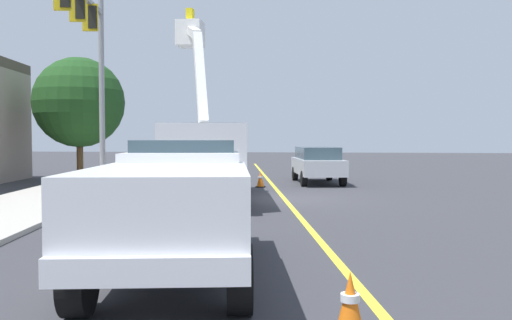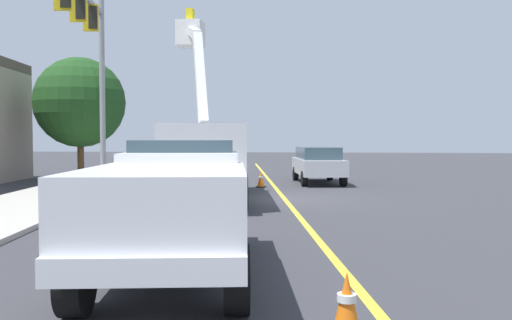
# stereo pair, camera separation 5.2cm
# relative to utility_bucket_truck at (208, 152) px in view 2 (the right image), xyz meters

# --- Properties ---
(ground) EXTENTS (120.00, 120.00, 0.00)m
(ground) POSITION_rel_utility_bucket_truck_xyz_m (0.23, -2.65, -1.61)
(ground) COLOR #38383D
(sidewalk_far_side) EXTENTS (59.78, 13.37, 0.12)m
(sidewalk_far_side) POSITION_rel_utility_bucket_truck_xyz_m (-1.09, 5.33, -1.55)
(sidewalk_far_side) COLOR #B2ADA3
(sidewalk_far_side) RESTS_ON ground
(lane_centre_stripe) EXTENTS (49.35, 8.34, 0.01)m
(lane_centre_stripe) POSITION_rel_utility_bucket_truck_xyz_m (0.23, -2.65, -1.60)
(lane_centre_stripe) COLOR yellow
(lane_centre_stripe) RESTS_ON ground
(utility_bucket_truck) EXTENTS (8.50, 3.81, 6.80)m
(utility_bucket_truck) POSITION_rel_utility_bucket_truck_xyz_m (0.00, 0.00, 0.00)
(utility_bucket_truck) COLOR white
(utility_bucket_truck) RESTS_ON ground
(service_pickup_truck) EXTENTS (5.87, 2.99, 2.06)m
(service_pickup_truck) POSITION_rel_utility_bucket_truck_xyz_m (-9.97, -1.67, -0.49)
(service_pickup_truck) COLOR white
(service_pickup_truck) RESTS_ON ground
(passing_minivan) EXTENTS (5.05, 2.66, 1.69)m
(passing_minivan) POSITION_rel_utility_bucket_truck_xyz_m (6.83, -3.74, -0.63)
(passing_minivan) COLOR silver
(passing_minivan) RESTS_ON ground
(traffic_cone_leading) EXTENTS (0.40, 0.40, 0.72)m
(traffic_cone_leading) POSITION_rel_utility_bucket_truck_xyz_m (-12.27, -4.15, -1.25)
(traffic_cone_leading) COLOR black
(traffic_cone_leading) RESTS_ON ground
(traffic_cone_mid_front) EXTENTS (0.40, 0.40, 0.69)m
(traffic_cone_mid_front) POSITION_rel_utility_bucket_truck_xyz_m (4.44, -1.34, -1.27)
(traffic_cone_mid_front) COLOR black
(traffic_cone_mid_front) RESTS_ON ground
(traffic_signal_mast) EXTENTS (7.10, 1.42, 8.34)m
(traffic_signal_mast) POSITION_rel_utility_bucket_truck_xyz_m (0.27, 4.52, 4.17)
(traffic_signal_mast) COLOR gray
(traffic_signal_mast) RESTS_ON ground
(street_tree_right) EXTENTS (4.50, 4.50, 6.14)m
(street_tree_right) POSITION_rel_utility_bucket_truck_xyz_m (7.25, 8.13, 2.28)
(street_tree_right) COLOR brown
(street_tree_right) RESTS_ON ground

